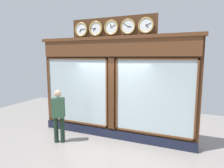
% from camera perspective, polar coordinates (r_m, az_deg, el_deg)
% --- Properties ---
extents(shop_facade, '(5.40, 0.42, 3.92)m').
position_cam_1_polar(shop_facade, '(6.28, 0.43, -0.84)').
color(shop_facade, '#4C2B16').
rests_on(shop_facade, ground_plane).
extents(pedestrian, '(0.42, 0.34, 1.69)m').
position_cam_1_polar(pedestrian, '(6.26, -15.69, -8.59)').
color(pedestrian, '#1C2F21').
rests_on(pedestrian, ground_plane).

